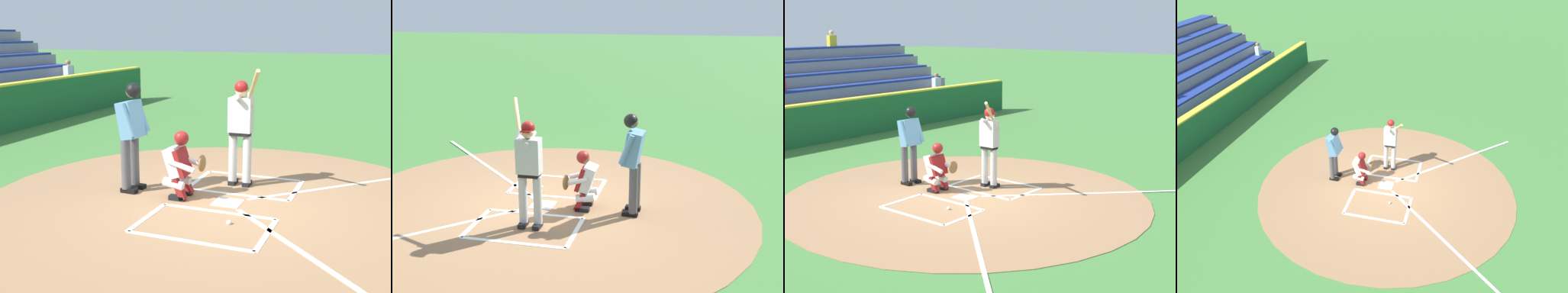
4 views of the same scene
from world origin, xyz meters
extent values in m
plane|color=#427A38|center=(0.00, 0.00, 0.00)|extent=(120.00, 120.00, 0.00)
cylinder|color=#99704C|center=(0.00, 0.00, 0.01)|extent=(8.00, 8.00, 0.01)
cube|color=white|center=(0.00, 0.00, 0.01)|extent=(0.44, 0.44, 0.01)
cube|color=white|center=(-1.05, -0.90, 0.01)|extent=(1.20, 0.08, 0.01)
cube|color=white|center=(-1.05, 0.90, 0.01)|extent=(1.20, 0.08, 0.01)
cube|color=white|center=(-0.45, 0.00, 0.01)|extent=(0.08, 1.80, 0.01)
cube|color=white|center=(-1.65, 0.00, 0.01)|extent=(0.08, 1.80, 0.01)
cube|color=white|center=(1.05, -0.90, 0.01)|extent=(1.20, 0.08, 0.01)
cube|color=white|center=(1.05, 0.90, 0.01)|extent=(1.20, 0.08, 0.01)
cube|color=white|center=(0.45, 0.00, 0.01)|extent=(0.08, 1.80, 0.01)
cube|color=white|center=(1.65, 0.00, 0.01)|extent=(0.08, 1.80, 0.01)
cube|color=white|center=(2.10, 2.10, 0.01)|extent=(3.73, 3.73, 0.01)
cylinder|color=#BCBCBC|center=(-0.97, -0.23, 0.50)|extent=(0.15, 0.15, 0.84)
cube|color=black|center=(-1.01, -0.23, 0.04)|extent=(0.26, 0.12, 0.09)
cylinder|color=#BCBCBC|center=(-0.98, 0.03, 0.50)|extent=(0.15, 0.15, 0.84)
cube|color=black|center=(-1.02, 0.03, 0.04)|extent=(0.26, 0.12, 0.09)
cube|color=black|center=(-0.98, -0.10, 0.97)|extent=(0.22, 0.34, 0.10)
cube|color=#BCBCBC|center=(-0.98, -0.10, 1.28)|extent=(0.24, 0.40, 0.60)
sphere|color=tan|center=(-1.00, -0.10, 1.69)|extent=(0.21, 0.21, 0.21)
sphere|color=maroon|center=(-0.98, -0.10, 1.76)|extent=(0.23, 0.23, 0.23)
cube|color=maroon|center=(-1.09, -0.10, 1.73)|extent=(0.11, 0.17, 0.02)
cylinder|color=#BCBCBC|center=(-0.93, -0.11, 1.56)|extent=(0.43, 0.09, 0.21)
cylinder|color=#BCBCBC|center=(-0.93, 0.10, 1.56)|extent=(0.27, 0.09, 0.29)
cylinder|color=tan|center=(-0.57, 0.23, 1.86)|extent=(0.68, 0.37, 0.53)
cylinder|color=tan|center=(-0.88, 0.08, 1.62)|extent=(0.10, 0.10, 0.08)
cube|color=black|center=(-0.14, -0.81, 0.04)|extent=(0.12, 0.26, 0.09)
cube|color=maroon|center=(-0.14, -0.77, 0.20)|extent=(0.12, 0.24, 0.37)
cylinder|color=silver|center=(-0.14, -0.87, 0.28)|extent=(0.16, 0.36, 0.21)
cube|color=black|center=(0.18, -0.80, 0.04)|extent=(0.12, 0.26, 0.09)
cube|color=maroon|center=(0.18, -0.76, 0.20)|extent=(0.12, 0.24, 0.37)
cylinder|color=silver|center=(0.18, -0.86, 0.28)|extent=(0.16, 0.36, 0.21)
cube|color=silver|center=(0.02, -0.88, 0.62)|extent=(0.41, 0.36, 0.52)
cube|color=maroon|center=(0.02, -0.77, 0.62)|extent=(0.42, 0.22, 0.46)
sphere|color=brown|center=(0.02, -0.81, 0.99)|extent=(0.21, 0.21, 0.21)
sphere|color=maroon|center=(0.02, -0.79, 1.01)|extent=(0.24, 0.24, 0.24)
cylinder|color=silver|center=(-0.18, -0.71, 0.60)|extent=(0.10, 0.45, 0.20)
cylinder|color=silver|center=(0.22, -0.70, 0.60)|extent=(0.10, 0.45, 0.20)
ellipsoid|color=brown|center=(-0.19, -0.51, 0.57)|extent=(0.28, 0.10, 0.28)
cylinder|color=#4C4C51|center=(-0.16, -1.75, 0.51)|extent=(0.16, 0.16, 0.86)
cube|color=black|center=(-0.16, -1.70, 0.04)|extent=(0.14, 0.29, 0.09)
cylinder|color=#4C4C51|center=(0.12, -1.76, 0.51)|extent=(0.16, 0.16, 0.86)
cube|color=black|center=(0.12, -1.71, 0.04)|extent=(0.14, 0.29, 0.09)
cube|color=#5B8EB7|center=(-0.02, -1.72, 1.25)|extent=(0.46, 0.39, 0.66)
sphere|color=brown|center=(-0.02, -1.68, 1.72)|extent=(0.22, 0.22, 0.22)
sphere|color=black|center=(-0.02, -1.66, 1.74)|extent=(0.25, 0.25, 0.25)
cylinder|color=#5B8EB7|center=(-0.26, -1.62, 1.28)|extent=(0.11, 0.29, 0.56)
cylinder|color=#5B8EB7|center=(0.22, -1.65, 1.28)|extent=(0.11, 0.29, 0.56)
sphere|color=white|center=(0.87, 0.31, 0.04)|extent=(0.07, 0.07, 0.07)
camera|label=1|loc=(7.34, 2.36, 2.67)|focal=46.57mm
camera|label=2|loc=(-8.58, -2.81, 3.68)|focal=46.40mm
camera|label=3|loc=(9.31, 8.05, 3.77)|focal=53.72mm
camera|label=4|loc=(9.62, 2.04, 7.21)|focal=34.75mm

